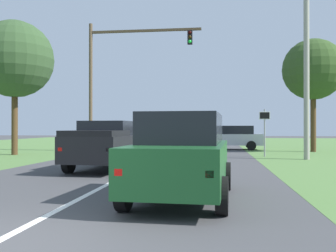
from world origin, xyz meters
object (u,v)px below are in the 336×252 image
(extra_tree_1, at_px, (15,59))
(traffic_light, at_px, (117,67))
(crossing_suv_far, at_px, (232,137))
(keep_moving_sign, at_px, (265,126))
(red_suv_near, at_px, (183,154))
(oak_tree_right, at_px, (313,70))
(utility_pole_right, at_px, (306,58))
(pickup_truck_lead, at_px, (110,144))

(extra_tree_1, bearing_deg, traffic_light, 36.46)
(crossing_suv_far, bearing_deg, keep_moving_sign, -78.01)
(red_suv_near, xyz_separation_m, crossing_suv_far, (1.89, 20.05, -0.09))
(keep_moving_sign, xyz_separation_m, oak_tree_right, (3.77, 4.94, 3.81))
(keep_moving_sign, xyz_separation_m, utility_pole_right, (1.90, -1.52, 3.46))
(extra_tree_1, bearing_deg, utility_pole_right, -4.48)
(extra_tree_1, bearing_deg, oak_tree_right, 15.74)
(traffic_light, bearing_deg, utility_pole_right, -24.62)
(oak_tree_right, xyz_separation_m, crossing_suv_far, (-5.27, 2.10, -4.57))
(traffic_light, height_order, crossing_suv_far, traffic_light)
(red_suv_near, relative_size, pickup_truck_lead, 0.85)
(red_suv_near, distance_m, crossing_suv_far, 20.14)
(pickup_truck_lead, relative_size, keep_moving_sign, 2.14)
(red_suv_near, height_order, traffic_light, traffic_light)
(oak_tree_right, relative_size, extra_tree_1, 0.94)
(red_suv_near, height_order, keep_moving_sign, keep_moving_sign)
(traffic_light, distance_m, crossing_suv_far, 9.82)
(utility_pole_right, relative_size, extra_tree_1, 1.29)
(utility_pole_right, bearing_deg, extra_tree_1, 175.52)
(red_suv_near, xyz_separation_m, oak_tree_right, (7.15, 17.96, 4.48))
(pickup_truck_lead, xyz_separation_m, extra_tree_1, (-7.83, 6.92, 4.72))
(red_suv_near, height_order, extra_tree_1, extra_tree_1)
(pickup_truck_lead, distance_m, utility_pole_right, 11.14)
(pickup_truck_lead, height_order, extra_tree_1, extra_tree_1)
(oak_tree_right, bearing_deg, extra_tree_1, -164.26)
(red_suv_near, height_order, pickup_truck_lead, red_suv_near)
(crossing_suv_far, distance_m, utility_pole_right, 10.13)
(pickup_truck_lead, height_order, keep_moving_sign, keep_moving_sign)
(keep_moving_sign, bearing_deg, traffic_light, 158.77)
(extra_tree_1, bearing_deg, pickup_truck_lead, -41.47)
(pickup_truck_lead, xyz_separation_m, crossing_suv_far, (5.27, 14.19, -0.06))
(extra_tree_1, bearing_deg, keep_moving_sign, 0.91)
(traffic_light, height_order, extra_tree_1, traffic_light)
(oak_tree_right, height_order, utility_pole_right, utility_pole_right)
(oak_tree_right, bearing_deg, crossing_suv_far, 158.31)
(utility_pole_right, height_order, extra_tree_1, utility_pole_right)
(crossing_suv_far, bearing_deg, traffic_light, -156.59)
(keep_moving_sign, bearing_deg, crossing_suv_far, 101.99)
(utility_pole_right, bearing_deg, traffic_light, 155.38)
(pickup_truck_lead, distance_m, oak_tree_right, 16.66)
(red_suv_near, relative_size, utility_pole_right, 0.47)
(utility_pole_right, bearing_deg, pickup_truck_lead, -146.98)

